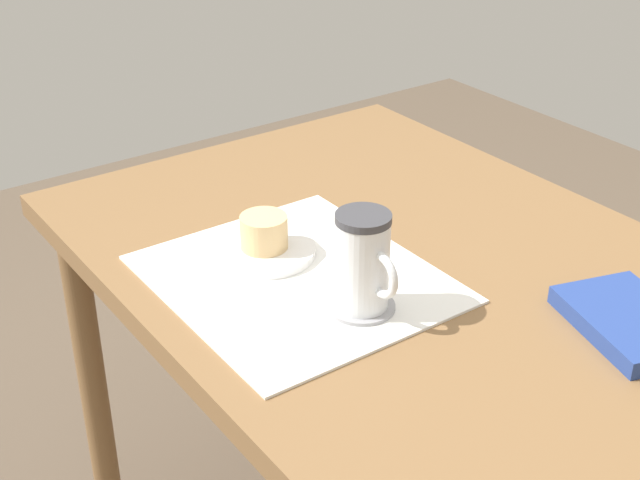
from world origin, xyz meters
name	(u,v)px	position (x,y,z in m)	size (l,w,h in m)	color
dining_table	(395,312)	(0.00, 0.00, 0.66)	(1.03, 0.75, 0.75)	brown
placemat	(296,279)	(-0.03, -0.15, 0.75)	(0.39, 0.35, 0.00)	white
pastry_plate	(265,250)	(-0.11, -0.16, 0.76)	(0.15, 0.15, 0.01)	white
pastry	(264,232)	(-0.11, -0.16, 0.79)	(0.07, 0.07, 0.05)	#E5BC7F
coffee_coaster	(361,306)	(0.08, -0.13, 0.76)	(0.09, 0.09, 0.01)	#99999E
coffee_mug	(363,262)	(0.08, -0.13, 0.82)	(0.10, 0.07, 0.13)	white
small_book	(630,322)	(0.31, 0.12, 0.76)	(0.18, 0.12, 0.02)	navy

